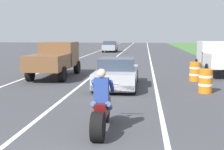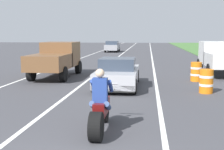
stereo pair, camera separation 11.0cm
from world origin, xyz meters
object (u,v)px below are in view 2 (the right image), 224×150
construction_barrel_nearest (206,81)px  distant_car_far_ahead (112,46)px  motorcycle_with_rider (100,110)px  sports_car_silver (118,74)px  pickup_truck_left_lane_brown (56,58)px  construction_barrel_mid (196,72)px  pickup_truck_right_shoulder_white (220,56)px

construction_barrel_nearest → distant_car_far_ahead: 29.09m
motorcycle_with_rider → distant_car_far_ahead: motorcycle_with_rider is taller
sports_car_silver → pickup_truck_left_lane_brown: (-3.82, 2.86, 0.48)m
construction_barrel_nearest → motorcycle_with_rider: bearing=-122.9°
motorcycle_with_rider → construction_barrel_nearest: bearing=57.1°
sports_car_silver → construction_barrel_mid: 4.49m
sports_car_silver → pickup_truck_right_shoulder_white: pickup_truck_right_shoulder_white is taller
pickup_truck_right_shoulder_white → distant_car_far_ahead: size_ratio=1.20×
pickup_truck_left_lane_brown → construction_barrel_mid: pickup_truck_left_lane_brown is taller
sports_car_silver → pickup_truck_right_shoulder_white: (5.72, 5.19, 0.48)m
sports_car_silver → construction_barrel_mid: sports_car_silver is taller
pickup_truck_right_shoulder_white → construction_barrel_nearest: bearing=-107.3°
sports_car_silver → pickup_truck_left_lane_brown: bearing=143.2°
motorcycle_with_rider → construction_barrel_mid: 9.49m
pickup_truck_right_shoulder_white → distant_car_far_ahead: 23.87m
sports_car_silver → construction_barrel_nearest: (3.81, -0.96, -0.13)m
construction_barrel_nearest → construction_barrel_mid: bearing=88.6°
pickup_truck_right_shoulder_white → distant_car_far_ahead: pickup_truck_right_shoulder_white is taller
sports_car_silver → pickup_truck_left_lane_brown: 4.80m
sports_car_silver → construction_barrel_nearest: sports_car_silver is taller
motorcycle_with_rider → construction_barrel_mid: bearing=67.3°
pickup_truck_left_lane_brown → pickup_truck_right_shoulder_white: same height
motorcycle_with_rider → construction_barrel_mid: (3.67, 8.75, -0.09)m
sports_car_silver → pickup_truck_left_lane_brown: size_ratio=0.90×
pickup_truck_left_lane_brown → distant_car_far_ahead: 24.34m
construction_barrel_nearest → construction_barrel_mid: same height
pickup_truck_right_shoulder_white → distant_car_far_ahead: (-9.24, 22.00, -0.33)m
motorcycle_with_rider → pickup_truck_left_lane_brown: size_ratio=0.46×
pickup_truck_left_lane_brown → pickup_truck_right_shoulder_white: bearing=13.8°
motorcycle_with_rider → sports_car_silver: motorcycle_with_rider is taller
construction_barrel_mid → sports_car_silver: bearing=-150.1°
pickup_truck_right_shoulder_white → construction_barrel_mid: pickup_truck_right_shoulder_white is taller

